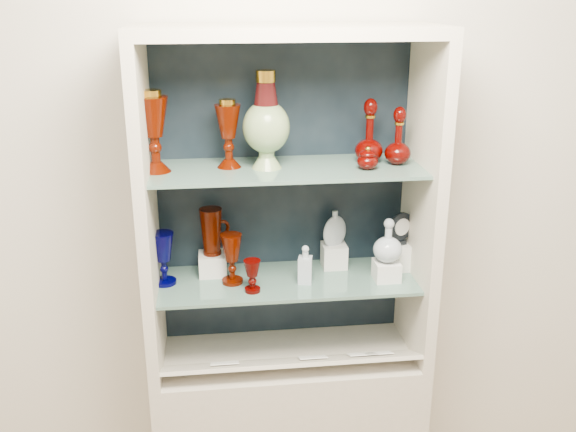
{
  "coord_description": "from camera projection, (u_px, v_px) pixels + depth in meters",
  "views": [
    {
      "loc": [
        -0.25,
        -0.56,
        2.04
      ],
      "look_at": [
        0.0,
        1.53,
        1.3
      ],
      "focal_mm": 40.0,
      "sensor_mm": 36.0,
      "label": 1
    }
  ],
  "objects": [
    {
      "name": "ruby_decanter_b",
      "position": [
        399.0,
        134.0,
        2.2
      ],
      "size": [
        0.11,
        0.11,
        0.21
      ],
      "primitive_type": null,
      "rotation": [
        0.0,
        0.0,
        0.18
      ],
      "color": "#430300",
      "rests_on": "shelf_upper"
    },
    {
      "name": "clear_round_decanter",
      "position": [
        388.0,
        241.0,
        2.28
      ],
      "size": [
        0.13,
        0.13,
        0.16
      ],
      "primitive_type": null,
      "rotation": [
        0.0,
        0.0,
        0.27
      ],
      "color": "#A2B1BE",
      "rests_on": "riser_clear_round_decanter"
    },
    {
      "name": "lidded_bowl",
      "position": [
        368.0,
        158.0,
        2.16
      ],
      "size": [
        0.08,
        0.08,
        0.08
      ],
      "primitive_type": null,
      "rotation": [
        0.0,
        0.0,
        -0.07
      ],
      "color": "#430300",
      "rests_on": "shelf_upper"
    },
    {
      "name": "wall_back",
      "position": [
        281.0,
        172.0,
        2.4
      ],
      "size": [
        3.5,
        0.02,
        2.8
      ],
      "primitive_type": "cube",
      "color": "silver",
      "rests_on": "ground"
    },
    {
      "name": "ruby_goblet_tall",
      "position": [
        232.0,
        259.0,
        2.27
      ],
      "size": [
        0.1,
        0.1,
        0.18
      ],
      "primitive_type": null,
      "rotation": [
        0.0,
        0.0,
        0.38
      ],
      "color": "#420C00",
      "rests_on": "shelf_lower"
    },
    {
      "name": "enamel_urn",
      "position": [
        266.0,
        120.0,
        2.13
      ],
      "size": [
        0.19,
        0.19,
        0.33
      ],
      "primitive_type": null,
      "rotation": [
        0.0,
        0.0,
        0.22
      ],
      "color": "#0B4A22",
      "rests_on": "shelf_upper"
    },
    {
      "name": "ruby_pitcher",
      "position": [
        211.0,
        232.0,
        2.32
      ],
      "size": [
        0.15,
        0.12,
        0.17
      ],
      "primitive_type": null,
      "rotation": [
        0.0,
        0.0,
        0.34
      ],
      "color": "#420C00",
      "rests_on": "riser_ruby_pitcher"
    },
    {
      "name": "cobalt_goblet",
      "position": [
        163.0,
        258.0,
        2.27
      ],
      "size": [
        0.11,
        0.11,
        0.19
      ],
      "primitive_type": null,
      "rotation": [
        0.0,
        0.0,
        -0.39
      ],
      "color": "#010038",
      "rests_on": "shelf_lower"
    },
    {
      "name": "riser_clear_round_decanter",
      "position": [
        386.0,
        270.0,
        2.32
      ],
      "size": [
        0.09,
        0.09,
        0.07
      ],
      "primitive_type": "cube",
      "color": "silver",
      "rests_on": "shelf_lower"
    },
    {
      "name": "pedestal_lamp_left",
      "position": [
        154.0,
        132.0,
        2.1
      ],
      "size": [
        0.13,
        0.13,
        0.27
      ],
      "primitive_type": null,
      "rotation": [
        0.0,
        0.0,
        -0.25
      ],
      "color": "#420C00",
      "rests_on": "shelf_upper"
    },
    {
      "name": "riser_flat_flask",
      "position": [
        334.0,
        255.0,
        2.42
      ],
      "size": [
        0.09,
        0.09,
        0.09
      ],
      "primitive_type": "cube",
      "color": "silver",
      "rests_on": "shelf_lower"
    },
    {
      "name": "shelf_lower",
      "position": [
        287.0,
        280.0,
        2.34
      ],
      "size": [
        0.92,
        0.34,
        0.01
      ],
      "primitive_type": "cube",
      "color": "slate",
      "rests_on": "cabinet_side_left"
    },
    {
      "name": "ruby_goblet_small",
      "position": [
        252.0,
        276.0,
        2.22
      ],
      "size": [
        0.06,
        0.06,
        0.12
      ],
      "primitive_type": null,
      "rotation": [
        0.0,
        0.0,
        0.0
      ],
      "color": "#430300",
      "rests_on": "shelf_lower"
    },
    {
      "name": "pedestal_lamp_right",
      "position": [
        228.0,
        134.0,
        2.16
      ],
      "size": [
        0.12,
        0.12,
        0.23
      ],
      "primitive_type": null,
      "rotation": [
        0.0,
        0.0,
        -0.43
      ],
      "color": "#420C00",
      "rests_on": "shelf_upper"
    },
    {
      "name": "cabinet_back_panel",
      "position": [
        282.0,
        193.0,
        2.4
      ],
      "size": [
        0.98,
        0.02,
        1.15
      ],
      "primitive_type": "cube",
      "color": "black",
      "rests_on": "cabinet_base"
    },
    {
      "name": "label_card_1",
      "position": [
        378.0,
        353.0,
        2.33
      ],
      "size": [
        0.1,
        0.06,
        0.03
      ],
      "primitive_type": "cube",
      "rotation": [
        -0.44,
        0.0,
        0.0
      ],
      "color": "white",
      "rests_on": "label_ledge"
    },
    {
      "name": "label_ledge",
      "position": [
        292.0,
        362.0,
        2.3
      ],
      "size": [
        0.92,
        0.17,
        0.09
      ],
      "primitive_type": "cube",
      "rotation": [
        -0.44,
        0.0,
        0.0
      ],
      "color": "beige",
      "rests_on": "cabinet_base"
    },
    {
      "name": "riser_cameo_medallion",
      "position": [
        399.0,
        257.0,
        2.4
      ],
      "size": [
        0.08,
        0.08,
        0.1
      ],
      "primitive_type": "cube",
      "color": "silver",
      "rests_on": "shelf_lower"
    },
    {
      "name": "riser_ruby_pitcher",
      "position": [
        213.0,
        264.0,
        2.36
      ],
      "size": [
        0.1,
        0.1,
        0.08
      ],
      "primitive_type": "cube",
      "color": "silver",
      "rests_on": "shelf_lower"
    },
    {
      "name": "flat_flask",
      "position": [
        335.0,
        227.0,
        2.39
      ],
      "size": [
        0.11,
        0.07,
        0.14
      ],
      "primitive_type": null,
      "rotation": [
        0.0,
        0.0,
        0.4
      ],
      "color": "#A3AFB7",
      "rests_on": "riser_flat_flask"
    },
    {
      "name": "cabinet_top_cap",
      "position": [
        288.0,
        31.0,
        2.02
      ],
      "size": [
        1.0,
        0.4,
        0.04
      ],
      "primitive_type": "cube",
      "color": "beige",
      "rests_on": "cabinet_side_left"
    },
    {
      "name": "label_card_0",
      "position": [
        313.0,
        357.0,
        2.31
      ],
      "size": [
        0.1,
        0.06,
        0.03
      ],
      "primitive_type": "cube",
      "rotation": [
        -0.44,
        0.0,
        0.0
      ],
      "color": "white",
      "rests_on": "label_ledge"
    },
    {
      "name": "label_card_3",
      "position": [
        362.0,
        354.0,
        2.33
      ],
      "size": [
        0.1,
        0.06,
        0.03
      ],
      "primitive_type": "cube",
      "rotation": [
        -0.44,
        0.0,
        0.0
      ],
      "color": "white",
      "rests_on": "label_ledge"
    },
    {
      "name": "clear_square_bottle",
      "position": [
        305.0,
        264.0,
        2.28
      ],
      "size": [
        0.06,
        0.06,
        0.14
      ],
      "primitive_type": null,
      "rotation": [
        0.0,
        0.0,
        -0.23
      ],
      "color": "#A2B1BE",
      "rests_on": "shelf_lower"
    },
    {
      "name": "label_card_2",
      "position": [
        225.0,
        363.0,
        2.27
      ],
      "size": [
        0.1,
        0.06,
        0.03
      ],
      "primitive_type": "cube",
      "rotation": [
        -0.44,
        0.0,
        0.0
      ],
      "color": "white",
      "rests_on": "label_ledge"
    },
    {
      "name": "cameo_medallion",
      "position": [
        401.0,
        228.0,
        2.36
      ],
      "size": [
        0.12,
        0.08,
        0.13
      ],
      "primitive_type": null,
      "rotation": [
        0.0,
        0.0,
        0.38
      ],
      "color": "black",
      "rests_on": "riser_cameo_medallion"
    },
    {
      "name": "shelf_upper",
      "position": [
        287.0,
        169.0,
        2.2
      ],
      "size": [
        0.92,
        0.34,
        0.01
      ],
      "primitive_type": "cube",
      "color": "slate",
      "rests_on": "cabinet_side_left"
    },
    {
      "name": "ruby_decanter_a",
      "position": [
        370.0,
        127.0,
        2.21
      ],
      "size": [
        0.13,
        0.13,
        0.25
      ],
      "primitive_type": null,
      "rotation": [
        0.0,
        0.0,
        -0.4
      ],
      "color": "#430300",
      "rests_on": "shelf_upper"
    },
    {
      "name": "cabinet_side_right",
      "position": [
        422.0,
        204.0,
        2.28
      ],
      "size": [
        0.04,
        0.4,
        1.15
      ],
      "primitive_type": "cube",
      "color": "beige",
      "rests_on": "cabinet_base"
    },
    {
      "name": "cabinet_side_left",
      "position": [
        147.0,
        215.0,
        2.17
      ],
      "size": [
        0.04,
        0.4,
        1.15
      ],
      "primitive_type": "cube",
      "color": "beige",
      "rests_on": "cabinet_base"
    }
  ]
}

